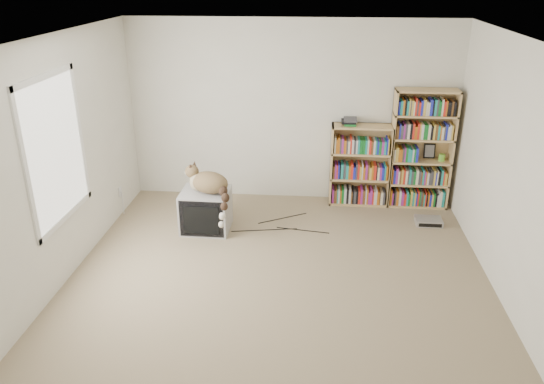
# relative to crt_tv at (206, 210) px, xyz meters

# --- Properties ---
(floor) EXTENTS (4.50, 5.00, 0.01)m
(floor) POSITION_rel_crt_tv_xyz_m (1.00, -1.35, -0.26)
(floor) COLOR #9A8868
(floor) RESTS_ON ground
(wall_back) EXTENTS (4.50, 0.02, 2.50)m
(wall_back) POSITION_rel_crt_tv_xyz_m (1.00, 1.15, 0.99)
(wall_back) COLOR silver
(wall_back) RESTS_ON floor
(wall_front) EXTENTS (4.50, 0.02, 2.50)m
(wall_front) POSITION_rel_crt_tv_xyz_m (1.00, -3.85, 0.99)
(wall_front) COLOR silver
(wall_front) RESTS_ON floor
(wall_left) EXTENTS (0.02, 5.00, 2.50)m
(wall_left) POSITION_rel_crt_tv_xyz_m (-1.25, -1.35, 0.99)
(wall_left) COLOR silver
(wall_left) RESTS_ON floor
(wall_right) EXTENTS (0.02, 5.00, 2.50)m
(wall_right) POSITION_rel_crt_tv_xyz_m (3.25, -1.35, 0.99)
(wall_right) COLOR silver
(wall_right) RESTS_ON floor
(ceiling) EXTENTS (4.50, 5.00, 0.02)m
(ceiling) POSITION_rel_crt_tv_xyz_m (1.00, -1.35, 2.24)
(ceiling) COLOR white
(ceiling) RESTS_ON wall_back
(window) EXTENTS (0.02, 1.22, 1.52)m
(window) POSITION_rel_crt_tv_xyz_m (-1.23, -1.15, 1.14)
(window) COLOR white
(window) RESTS_ON wall_left
(crt_tv) EXTENTS (0.60, 0.55, 0.52)m
(crt_tv) POSITION_rel_crt_tv_xyz_m (0.00, 0.00, 0.00)
(crt_tv) COLOR #A8A8AA
(crt_tv) RESTS_ON floor
(cat) EXTENTS (0.68, 0.70, 0.59)m
(cat) POSITION_rel_crt_tv_xyz_m (0.10, -0.09, 0.36)
(cat) COLOR #3C2A18
(cat) RESTS_ON crt_tv
(bookcase_tall) EXTENTS (0.82, 0.30, 1.63)m
(bookcase_tall) POSITION_rel_crt_tv_xyz_m (2.78, 1.01, 0.53)
(bookcase_tall) COLOR tan
(bookcase_tall) RESTS_ON floor
(bookcase_short) EXTENTS (0.82, 0.30, 1.13)m
(bookcase_short) POSITION_rel_crt_tv_xyz_m (1.98, 1.01, 0.26)
(bookcase_short) COLOR tan
(bookcase_short) RESTS_ON floor
(book_stack) EXTENTS (0.20, 0.26, 0.08)m
(book_stack) POSITION_rel_crt_tv_xyz_m (1.79, 1.02, 0.92)
(book_stack) COLOR red
(book_stack) RESTS_ON bookcase_short
(green_mug) EXTENTS (0.09, 0.09, 0.09)m
(green_mug) POSITION_rel_crt_tv_xyz_m (3.06, 0.99, 0.46)
(green_mug) COLOR #70C638
(green_mug) RESTS_ON bookcase_tall
(framed_print) EXTENTS (0.15, 0.05, 0.20)m
(framed_print) POSITION_rel_crt_tv_xyz_m (2.91, 1.09, 0.51)
(framed_print) COLOR black
(framed_print) RESTS_ON bookcase_tall
(dvd_player) EXTENTS (0.34, 0.24, 0.08)m
(dvd_player) POSITION_rel_crt_tv_xyz_m (2.85, 0.38, -0.22)
(dvd_player) COLOR silver
(dvd_player) RESTS_ON floor
(wall_outlet) EXTENTS (0.01, 0.08, 0.13)m
(wall_outlet) POSITION_rel_crt_tv_xyz_m (-1.23, 0.34, 0.06)
(wall_outlet) COLOR silver
(wall_outlet) RESTS_ON wall_left
(floor_cables) EXTENTS (1.20, 0.70, 0.01)m
(floor_cables) POSITION_rel_crt_tv_xyz_m (1.23, 0.22, -0.25)
(floor_cables) COLOR black
(floor_cables) RESTS_ON floor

